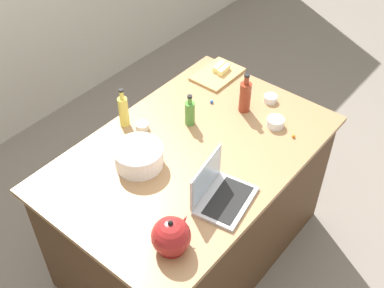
% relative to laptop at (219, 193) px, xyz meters
% --- Properties ---
extents(ground_plane, '(12.00, 12.00, 0.00)m').
position_rel_laptop_xyz_m(ground_plane, '(0.18, 0.32, -0.95)').
color(ground_plane, slate).
extents(island_counter, '(1.61, 1.06, 0.90)m').
position_rel_laptop_xyz_m(island_counter, '(0.18, 0.32, -0.50)').
color(island_counter, '#4C331E').
rests_on(island_counter, ground).
extents(laptop, '(0.34, 0.28, 0.22)m').
position_rel_laptop_xyz_m(laptop, '(0.00, 0.00, 0.00)').
color(laptop, '#B7B7BC').
rests_on(laptop, island_counter).
extents(mixing_bowl_large, '(0.27, 0.27, 0.12)m').
position_rel_laptop_xyz_m(mixing_bowl_large, '(-0.07, 0.47, 0.01)').
color(mixing_bowl_large, white).
rests_on(mixing_bowl_large, island_counter).
extents(bottle_olive, '(0.06, 0.06, 0.20)m').
position_rel_laptop_xyz_m(bottle_olive, '(0.36, 0.48, 0.03)').
color(bottle_olive, '#4C8C38').
rests_on(bottle_olive, island_counter).
extents(bottle_oil, '(0.06, 0.06, 0.25)m').
position_rel_laptop_xyz_m(bottle_oil, '(0.11, 0.77, 0.05)').
color(bottle_oil, '#DBC64C').
rests_on(bottle_oil, island_counter).
extents(bottle_soy, '(0.07, 0.07, 0.26)m').
position_rel_laptop_xyz_m(bottle_soy, '(0.66, 0.31, 0.06)').
color(bottle_soy, maroon).
rests_on(bottle_soy, island_counter).
extents(kettle, '(0.21, 0.18, 0.20)m').
position_rel_laptop_xyz_m(kettle, '(-0.36, -0.00, 0.03)').
color(kettle, maroon).
rests_on(kettle, island_counter).
extents(cutting_board, '(0.33, 0.23, 0.02)m').
position_rel_laptop_xyz_m(cutting_board, '(0.85, 0.65, -0.04)').
color(cutting_board, tan).
rests_on(cutting_board, island_counter).
extents(butter_stick_left, '(0.11, 0.05, 0.04)m').
position_rel_laptop_xyz_m(butter_stick_left, '(0.88, 0.63, -0.01)').
color(butter_stick_left, '#F4E58C').
rests_on(butter_stick_left, cutting_board).
extents(butter_stick_right, '(0.11, 0.05, 0.04)m').
position_rel_laptop_xyz_m(butter_stick_right, '(0.89, 0.67, -0.01)').
color(butter_stick_right, '#F4E58C').
rests_on(butter_stick_right, cutting_board).
extents(ramekin_small, '(0.08, 0.08, 0.04)m').
position_rel_laptop_xyz_m(ramekin_small, '(0.83, 0.23, -0.03)').
color(ramekin_small, white).
rests_on(ramekin_small, island_counter).
extents(ramekin_medium, '(0.10, 0.10, 0.05)m').
position_rel_laptop_xyz_m(ramekin_medium, '(0.65, 0.09, -0.02)').
color(ramekin_medium, white).
rests_on(ramekin_medium, island_counter).
extents(ramekin_wide, '(0.08, 0.08, 0.04)m').
position_rel_laptop_xyz_m(ramekin_wide, '(0.14, 0.66, -0.03)').
color(ramekin_wide, beige).
rests_on(ramekin_wide, island_counter).
extents(candy_0, '(0.02, 0.02, 0.02)m').
position_rel_laptop_xyz_m(candy_0, '(0.63, -0.05, -0.04)').
color(candy_0, orange).
rests_on(candy_0, island_counter).
extents(candy_1, '(0.02, 0.02, 0.02)m').
position_rel_laptop_xyz_m(candy_1, '(0.59, 0.50, -0.04)').
color(candy_1, blue).
rests_on(candy_1, island_counter).
extents(candy_2, '(0.02, 0.02, 0.02)m').
position_rel_laptop_xyz_m(candy_2, '(0.03, -0.05, -0.04)').
color(candy_2, '#CC3399').
rests_on(candy_2, island_counter).
extents(candy_3, '(0.02, 0.02, 0.02)m').
position_rel_laptop_xyz_m(candy_3, '(-0.35, 0.06, -0.04)').
color(candy_3, red).
rests_on(candy_3, island_counter).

